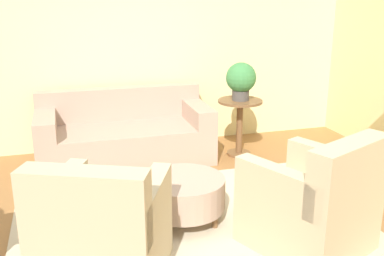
# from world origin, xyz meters

# --- Properties ---
(ground_plane) EXTENTS (16.00, 16.00, 0.00)m
(ground_plane) POSITION_xyz_m (0.00, 0.00, 0.00)
(ground_plane) COLOR #996638
(wall_back) EXTENTS (8.82, 0.12, 2.80)m
(wall_back) POSITION_xyz_m (0.00, 2.47, 1.40)
(wall_back) COLOR beige
(wall_back) RESTS_ON ground_plane
(rug) EXTENTS (3.10, 2.34, 0.01)m
(rug) POSITION_xyz_m (0.00, 0.00, 0.01)
(rug) COLOR beige
(rug) RESTS_ON ground_plane
(couch) EXTENTS (2.06, 0.95, 0.85)m
(couch) POSITION_xyz_m (-0.33, 1.87, 0.31)
(couch) COLOR tan
(couch) RESTS_ON ground_plane
(armchair_left) EXTENTS (1.09, 1.12, 0.97)m
(armchair_left) POSITION_xyz_m (-0.83, -0.57, 0.37)
(armchair_left) COLOR #C6B289
(armchair_left) RESTS_ON rug
(armchair_right) EXTENTS (1.09, 1.12, 0.97)m
(armchair_right) POSITION_xyz_m (0.83, -0.57, 0.37)
(armchair_right) COLOR #C6B289
(armchair_right) RESTS_ON rug
(ottoman_table) EXTENTS (0.75, 0.75, 0.40)m
(ottoman_table) POSITION_xyz_m (-0.04, 0.16, 0.27)
(ottoman_table) COLOR tan
(ottoman_table) RESTS_ON rug
(side_table) EXTENTS (0.55, 0.55, 0.72)m
(side_table) POSITION_xyz_m (1.09, 1.63, 0.49)
(side_table) COLOR brown
(side_table) RESTS_ON ground_plane
(potted_plant_on_side_table) EXTENTS (0.37, 0.37, 0.47)m
(potted_plant_on_side_table) POSITION_xyz_m (1.09, 1.63, 0.98)
(potted_plant_on_side_table) COLOR #4C4742
(potted_plant_on_side_table) RESTS_ON side_table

